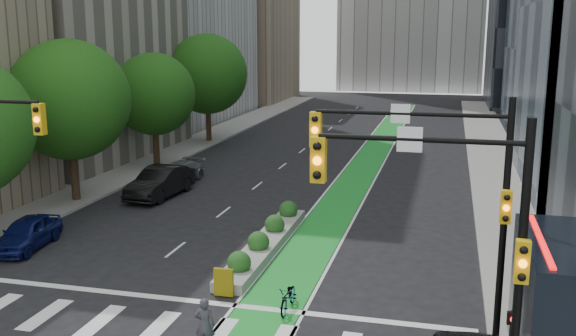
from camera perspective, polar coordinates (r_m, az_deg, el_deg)
The scene contains 17 objects.
ground at distance 21.91m, azimuth -10.38°, elevation -12.72°, with size 160.00×160.00×0.00m, color black.
sidewalk_left at distance 48.43m, azimuth -10.89°, elevation 1.05°, with size 3.60×90.00×0.15m, color gray.
sidewalk_right at distance 44.07m, azimuth 18.15°, elevation -0.41°, with size 3.60×90.00×0.15m, color gray.
bike_lane_paint at distance 49.18m, azimuth 7.51°, elevation 1.25°, with size 2.20×70.00×0.01m, color #1A912B.
building_tan_far at distance 88.82m, azimuth -4.69°, elevation 14.48°, with size 14.00×16.00×26.00m, color tan.
tree_mid at distance 35.99m, azimuth -18.85°, elevation 5.74°, with size 6.40×6.40×8.78m.
tree_midfar at distance 44.72m, azimuth -11.83°, elevation 6.43°, with size 5.60×5.60×7.76m.
tree_far at distance 53.81m, azimuth -7.18°, elevation 8.28°, with size 6.60×6.60×9.00m.
signal_right at distance 18.98m, azimuth 14.26°, elevation -1.43°, with size 5.82×0.51×7.20m.
signal_far_right at distance 14.65m, azimuth 15.37°, elevation -5.67°, with size 4.82×0.51×7.20m.
median_planter at distance 27.52m, azimuth -2.01°, elevation -6.47°, with size 1.20×10.26×1.10m.
bicycle at distance 21.73m, azimuth 0.04°, elevation -11.38°, with size 0.62×1.77×0.93m, color gray.
cyclist at distance 19.17m, azimuth -7.41°, elevation -13.65°, with size 0.60×0.39×1.64m, color #37323C.
parked_car_left_near at distance 29.72m, azimuth -22.20°, elevation -5.36°, with size 1.60×3.98×1.36m, color #0D1450.
parked_car_left_mid at distance 36.65m, azimuth -11.28°, elevation -1.24°, with size 1.79×5.14×1.69m, color black.
parked_car_left_far at distance 39.83m, azimuth -9.67°, elevation -0.43°, with size 1.78×4.38×1.27m, color slate.
pedestrian_near at distance 20.35m, azimuth 20.10°, elevation -12.13°, with size 0.85×0.66×1.75m, color gray.
Camera 1 is at (8.54, -18.02, 9.09)m, focal length 40.00 mm.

